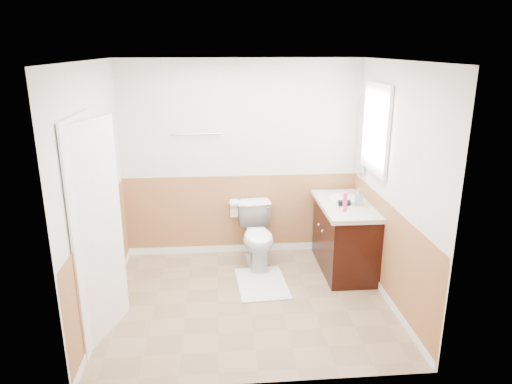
{
  "coord_description": "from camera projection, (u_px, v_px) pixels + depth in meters",
  "views": [
    {
      "loc": [
        -0.3,
        -4.47,
        2.62
      ],
      "look_at": [
        0.1,
        0.25,
        1.15
      ],
      "focal_mm": 32.88,
      "sensor_mm": 36.0,
      "label": 1
    }
  ],
  "objects": [
    {
      "name": "floor",
      "position": [
        249.0,
        301.0,
        5.06
      ],
      "size": [
        3.0,
        3.0,
        0.0
      ],
      "primitive_type": "plane",
      "color": "#8C7051",
      "rests_on": "ground"
    },
    {
      "name": "ceiling",
      "position": [
        248.0,
        61.0,
        4.32
      ],
      "size": [
        3.0,
        3.0,
        0.0
      ],
      "primitive_type": "plane",
      "rotation": [
        3.14,
        0.0,
        0.0
      ],
      "color": "white",
      "rests_on": "floor"
    },
    {
      "name": "wall_back",
      "position": [
        241.0,
        160.0,
        5.92
      ],
      "size": [
        3.0,
        0.0,
        3.0
      ],
      "primitive_type": "plane",
      "rotation": [
        1.57,
        0.0,
        0.0
      ],
      "color": "silver",
      "rests_on": "floor"
    },
    {
      "name": "wall_front",
      "position": [
        260.0,
        241.0,
        3.45
      ],
      "size": [
        3.0,
        0.0,
        3.0
      ],
      "primitive_type": "plane",
      "rotation": [
        -1.57,
        0.0,
        0.0
      ],
      "color": "silver",
      "rests_on": "floor"
    },
    {
      "name": "wall_left",
      "position": [
        95.0,
        194.0,
        4.56
      ],
      "size": [
        0.0,
        3.0,
        3.0
      ],
      "primitive_type": "plane",
      "rotation": [
        1.57,
        0.0,
        1.57
      ],
      "color": "silver",
      "rests_on": "floor"
    },
    {
      "name": "wall_right",
      "position": [
        394.0,
        186.0,
        4.81
      ],
      "size": [
        0.0,
        3.0,
        3.0
      ],
      "primitive_type": "plane",
      "rotation": [
        1.57,
        0.0,
        -1.57
      ],
      "color": "silver",
      "rests_on": "floor"
    },
    {
      "name": "wainscot_back",
      "position": [
        242.0,
        216.0,
        6.13
      ],
      "size": [
        3.0,
        0.0,
        3.0
      ],
      "primitive_type": "plane",
      "rotation": [
        1.57,
        0.0,
        0.0
      ],
      "color": "#AE7145",
      "rests_on": "floor"
    },
    {
      "name": "wainscot_front",
      "position": [
        260.0,
        329.0,
        3.68
      ],
      "size": [
        3.0,
        0.0,
        3.0
      ],
      "primitive_type": "plane",
      "rotation": [
        -1.57,
        0.0,
        0.0
      ],
      "color": "#AE7145",
      "rests_on": "floor"
    },
    {
      "name": "wainscot_left",
      "position": [
        104.0,
        264.0,
        4.79
      ],
      "size": [
        0.0,
        2.6,
        2.6
      ],
      "primitive_type": "plane",
      "rotation": [
        1.57,
        0.0,
        1.57
      ],
      "color": "#AE7145",
      "rests_on": "floor"
    },
    {
      "name": "wainscot_right",
      "position": [
        387.0,
        253.0,
        5.03
      ],
      "size": [
        0.0,
        2.6,
        2.6
      ],
      "primitive_type": "plane",
      "rotation": [
        1.57,
        0.0,
        -1.57
      ],
      "color": "#AE7145",
      "rests_on": "floor"
    },
    {
      "name": "toilet",
      "position": [
        258.0,
        236.0,
        5.8
      ],
      "size": [
        0.47,
        0.77,
        0.76
      ],
      "primitive_type": "imported",
      "rotation": [
        0.0,
        0.0,
        0.07
      ],
      "color": "white",
      "rests_on": "floor"
    },
    {
      "name": "bath_mat",
      "position": [
        262.0,
        283.0,
        5.4
      ],
      "size": [
        0.6,
        0.83,
        0.02
      ],
      "primitive_type": "cube",
      "rotation": [
        0.0,
        0.0,
        0.07
      ],
      "color": "silver",
      "rests_on": "floor"
    },
    {
      "name": "vanity_cabinet",
      "position": [
        344.0,
        239.0,
        5.67
      ],
      "size": [
        0.55,
        1.1,
        0.8
      ],
      "primitive_type": "cube",
      "color": "black",
      "rests_on": "floor"
    },
    {
      "name": "vanity_knob_left",
      "position": [
        322.0,
        231.0,
        5.51
      ],
      "size": [
        0.03,
        0.03,
        0.03
      ],
      "primitive_type": "sphere",
      "color": "silver",
      "rests_on": "vanity_cabinet"
    },
    {
      "name": "vanity_knob_right",
      "position": [
        319.0,
        225.0,
        5.7
      ],
      "size": [
        0.03,
        0.03,
        0.03
      ],
      "primitive_type": "sphere",
      "color": "silver",
      "rests_on": "vanity_cabinet"
    },
    {
      "name": "countertop",
      "position": [
        346.0,
        205.0,
        5.55
      ],
      "size": [
        0.6,
        1.15,
        0.05
      ],
      "primitive_type": "cube",
      "color": "beige",
      "rests_on": "vanity_cabinet"
    },
    {
      "name": "sink_basin",
      "position": [
        343.0,
        199.0,
        5.68
      ],
      "size": [
        0.36,
        0.36,
        0.02
      ],
      "primitive_type": "cylinder",
      "color": "white",
      "rests_on": "countertop"
    },
    {
      "name": "faucet",
      "position": [
        358.0,
        194.0,
        5.68
      ],
      "size": [
        0.02,
        0.02,
        0.14
      ],
      "primitive_type": "cylinder",
      "color": "silver",
      "rests_on": "countertop"
    },
    {
      "name": "lotion_bottle",
      "position": [
        345.0,
        202.0,
        5.24
      ],
      "size": [
        0.05,
        0.05,
        0.22
      ],
      "primitive_type": "cylinder",
      "color": "#E83C6F",
      "rests_on": "countertop"
    },
    {
      "name": "soap_dispenser",
      "position": [
        359.0,
        197.0,
        5.46
      ],
      "size": [
        0.11,
        0.11,
        0.19
      ],
      "primitive_type": "imported",
      "rotation": [
        0.0,
        0.0,
        -0.29
      ],
      "color": "gray",
      "rests_on": "countertop"
    },
    {
      "name": "hair_dryer_body",
      "position": [
        344.0,
        203.0,
        5.45
      ],
      "size": [
        0.14,
        0.07,
        0.07
      ],
      "primitive_type": "cylinder",
      "rotation": [
        0.0,
        1.57,
        0.0
      ],
      "color": "black",
      "rests_on": "countertop"
    },
    {
      "name": "hair_dryer_handle",
      "position": [
        342.0,
        205.0,
        5.45
      ],
      "size": [
        0.03,
        0.03,
        0.07
      ],
      "primitive_type": "cylinder",
      "color": "black",
      "rests_on": "countertop"
    },
    {
      "name": "mirror_panel",
      "position": [
        361.0,
        138.0,
        5.76
      ],
      "size": [
        0.02,
        0.35,
        0.9
      ],
      "primitive_type": "cube",
      "color": "silver",
      "rests_on": "wall_right"
    },
    {
      "name": "window_frame",
      "position": [
        376.0,
        129.0,
        5.22
      ],
      "size": [
        0.04,
        0.8,
        1.0
      ],
      "primitive_type": "cube",
      "color": "white",
      "rests_on": "wall_right"
    },
    {
      "name": "window_glass",
      "position": [
        377.0,
        129.0,
        5.22
      ],
      "size": [
        0.01,
        0.7,
        0.9
      ],
      "primitive_type": "cube",
      "color": "white",
      "rests_on": "wall_right"
    },
    {
      "name": "door",
      "position": [
        97.0,
        233.0,
        4.21
      ],
      "size": [
        0.29,
        0.78,
        2.04
      ],
      "primitive_type": "cube",
      "rotation": [
        0.0,
        0.0,
        -0.31
      ],
      "color": "white",
      "rests_on": "wall_left"
    },
    {
      "name": "door_frame",
      "position": [
        88.0,
        232.0,
        4.2
      ],
      "size": [
        0.02,
        0.92,
        2.1
      ],
      "primitive_type": "cube",
      "color": "white",
      "rests_on": "wall_left"
    },
    {
      "name": "door_knob",
      "position": [
        112.0,
        227.0,
        4.55
      ],
      "size": [
        0.06,
        0.06,
        0.06
      ],
      "primitive_type": "sphere",
      "color": "silver",
      "rests_on": "door"
    },
    {
      "name": "towel_bar",
      "position": [
        196.0,
        134.0,
        5.73
      ],
      "size": [
        0.62,
        0.02,
        0.02
      ],
      "primitive_type": "cylinder",
      "rotation": [
        0.0,
        1.57,
        0.0
      ],
      "color": "silver",
      "rests_on": "wall_back"
    },
    {
      "name": "tp_holder_bar",
      "position": [
        234.0,
        203.0,
        6.01
      ],
      "size": [
        0.14,
        0.02,
        0.02
      ],
      "primitive_type": "cylinder",
      "rotation": [
        0.0,
        1.57,
        0.0
      ],
      "color": "silver",
      "rests_on": "wall_back"
    },
    {
      "name": "tp_roll",
      "position": [
        234.0,
        203.0,
        6.01
      ],
      "size": [
        0.1,
        0.11,
        0.11
      ],
      "primitive_type": "cylinder",
      "rotation": [
        0.0,
        1.57,
        0.0
      ],
      "color": "white",
      "rests_on": "tp_holder_bar"
    },
    {
      "name": "tp_sheet",
      "position": [
        234.0,
        211.0,
        6.04
      ],
      "size": [
        0.1,
        0.01,
        0.16
      ],
      "primitive_type": "cube",
      "color": "white",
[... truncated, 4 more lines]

